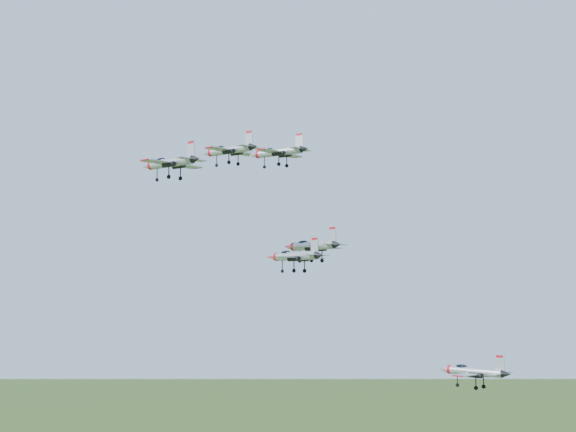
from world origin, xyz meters
The scene contains 6 objects.
jet_lead centered at (-20.41, 12.19, 141.55)m, with size 13.59×11.28×3.63m.
jet_left_high centered at (-2.43, 1.30, 138.03)m, with size 11.63×9.59×3.11m.
jet_right_high centered at (-10.23, -15.06, 134.90)m, with size 12.37×10.30×3.30m.
jet_left_low centered at (3.37, 2.07, 123.19)m, with size 12.13×10.28×3.28m.
jet_right_low centered at (10.65, -14.14, 121.00)m, with size 10.37×8.77×2.80m.
jet_trail centered at (29.73, -1.25, 106.16)m, with size 10.59×8.89×2.84m.
Camera 1 is at (67.03, -101.74, 117.26)m, focal length 50.00 mm.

